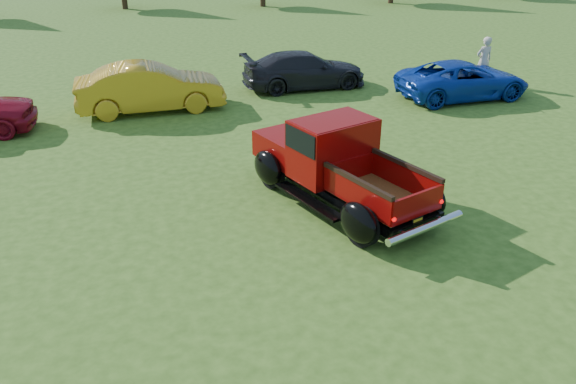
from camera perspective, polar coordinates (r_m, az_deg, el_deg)
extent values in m
plane|color=#335317|center=(10.40, -2.76, -5.18)|extent=(120.00, 120.00, 0.00)
cylinder|color=black|center=(10.24, 7.48, -3.51)|extent=(0.48, 0.77, 0.74)
cylinder|color=black|center=(11.25, 13.52, -1.17)|extent=(0.48, 0.77, 0.74)
cylinder|color=black|center=(12.34, -1.70, 2.09)|extent=(0.48, 0.77, 0.74)
cylinder|color=black|center=(13.20, 4.07, 3.68)|extent=(0.48, 0.77, 0.74)
cube|color=black|center=(11.70, 5.43, 0.83)|extent=(2.80, 4.55, 0.19)
cube|color=maroon|center=(12.66, 1.05, 4.84)|extent=(1.98, 1.87, 0.58)
cube|color=silver|center=(13.21, -0.77, 5.73)|extent=(1.41, 0.59, 0.47)
cube|color=maroon|center=(11.65, 4.55, 4.49)|extent=(1.93, 1.60, 1.21)
cube|color=black|center=(11.54, 4.60, 6.00)|extent=(1.93, 1.52, 0.47)
cube|color=maroon|center=(11.45, 4.65, 7.18)|extent=(1.83, 1.48, 0.07)
cube|color=brown|center=(10.87, 9.37, -0.58)|extent=(1.84, 2.19, 0.05)
cube|color=maroon|center=(10.37, 6.94, -0.28)|extent=(0.72, 1.75, 0.48)
cube|color=maroon|center=(11.17, 11.81, 1.36)|extent=(0.72, 1.75, 0.48)
cube|color=maroon|center=(11.38, 6.26, 2.24)|extent=(1.19, 0.50, 0.48)
cube|color=maroon|center=(10.19, 13.04, -1.29)|extent=(1.19, 0.51, 0.48)
cube|color=black|center=(10.24, 7.03, 1.17)|extent=(0.75, 1.77, 0.08)
cube|color=black|center=(11.06, 11.94, 2.71)|extent=(0.75, 1.77, 0.08)
ellipsoid|color=black|center=(10.13, 7.13, -3.12)|extent=(0.76, 1.07, 0.82)
ellipsoid|color=black|center=(11.27, 13.90, -0.54)|extent=(0.76, 1.07, 0.82)
ellipsoid|color=black|center=(12.25, -2.07, 2.47)|extent=(0.76, 1.07, 0.82)
ellipsoid|color=black|center=(13.21, 4.40, 4.22)|extent=(0.76, 1.07, 0.82)
cube|color=black|center=(11.22, 2.08, -0.87)|extent=(0.98, 1.93, 0.06)
cube|color=black|center=(12.26, 8.73, 1.28)|extent=(0.98, 1.93, 0.06)
cylinder|color=silver|center=(10.22, 13.79, -3.54)|extent=(1.75, 0.79, 0.15)
cube|color=black|center=(10.31, 13.02, -2.89)|extent=(0.27, 0.11, 0.14)
cube|color=gold|center=(10.31, 13.06, -2.91)|extent=(0.21, 0.09, 0.09)
sphere|color=#CC0505|center=(9.83, 10.72, -2.76)|extent=(0.08, 0.08, 0.08)
sphere|color=#CC0505|center=(10.63, 15.30, -0.94)|extent=(0.08, 0.08, 0.08)
imported|color=#C58E1A|center=(17.89, -13.82, 10.25)|extent=(4.50, 1.79, 1.45)
imported|color=black|center=(19.97, 1.67, 12.29)|extent=(4.41, 2.02, 1.25)
imported|color=#0E339F|center=(19.62, 17.36, 10.83)|extent=(4.48, 2.28, 1.21)
imported|color=#BEB2A4|center=(21.53, 19.26, 12.49)|extent=(0.64, 0.45, 1.68)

